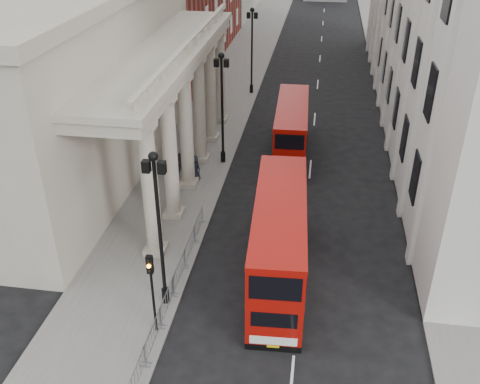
{
  "coord_description": "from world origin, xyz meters",
  "views": [
    {
      "loc": [
        6.23,
        -15.81,
        18.22
      ],
      "look_at": [
        2.13,
        10.74,
        2.9
      ],
      "focal_mm": 40.0,
      "sensor_mm": 36.0,
      "label": 1
    }
  ],
  "objects_px": {
    "bus_far": "(291,129)",
    "pedestrian_c": "(195,168)",
    "lamp_post_north": "(252,45)",
    "pedestrian_b": "(171,159)",
    "lamp_post_mid": "(222,102)",
    "bus_near": "(279,240)",
    "traffic_light": "(151,280)",
    "pedestrian_a": "(181,165)",
    "lamp_post_south": "(159,221)"
  },
  "relations": [
    {
      "from": "bus_near",
      "to": "pedestrian_a",
      "type": "relative_size",
      "value": 6.02
    },
    {
      "from": "lamp_post_south",
      "to": "bus_far",
      "type": "height_order",
      "value": "lamp_post_south"
    },
    {
      "from": "bus_far",
      "to": "lamp_post_mid",
      "type": "bearing_deg",
      "value": -158.14
    },
    {
      "from": "lamp_post_north",
      "to": "pedestrian_a",
      "type": "bearing_deg",
      "value": -97.78
    },
    {
      "from": "bus_far",
      "to": "pedestrian_b",
      "type": "height_order",
      "value": "bus_far"
    },
    {
      "from": "bus_near",
      "to": "pedestrian_c",
      "type": "relative_size",
      "value": 5.64
    },
    {
      "from": "lamp_post_north",
      "to": "pedestrian_c",
      "type": "relative_size",
      "value": 4.32
    },
    {
      "from": "lamp_post_mid",
      "to": "bus_near",
      "type": "bearing_deg",
      "value": -67.69
    },
    {
      "from": "bus_far",
      "to": "lamp_post_north",
      "type": "bearing_deg",
      "value": 107.78
    },
    {
      "from": "bus_far",
      "to": "pedestrian_c",
      "type": "bearing_deg",
      "value": -141.58
    },
    {
      "from": "bus_far",
      "to": "traffic_light",
      "type": "bearing_deg",
      "value": -105.35
    },
    {
      "from": "traffic_light",
      "to": "pedestrian_b",
      "type": "height_order",
      "value": "traffic_light"
    },
    {
      "from": "lamp_post_mid",
      "to": "bus_near",
      "type": "relative_size",
      "value": 0.77
    },
    {
      "from": "lamp_post_south",
      "to": "pedestrian_b",
      "type": "bearing_deg",
      "value": 104.1
    },
    {
      "from": "traffic_light",
      "to": "pedestrian_a",
      "type": "relative_size",
      "value": 2.38
    },
    {
      "from": "traffic_light",
      "to": "pedestrian_a",
      "type": "distance_m",
      "value": 15.61
    },
    {
      "from": "lamp_post_south",
      "to": "pedestrian_c",
      "type": "distance_m",
      "value": 13.42
    },
    {
      "from": "pedestrian_c",
      "to": "pedestrian_a",
      "type": "bearing_deg",
      "value": -176.44
    },
    {
      "from": "lamp_post_north",
      "to": "pedestrian_c",
      "type": "distance_m",
      "value": 19.64
    },
    {
      "from": "traffic_light",
      "to": "bus_near",
      "type": "xyz_separation_m",
      "value": [
        5.26,
        4.96,
        -0.68
      ]
    },
    {
      "from": "bus_far",
      "to": "pedestrian_b",
      "type": "distance_m",
      "value": 9.45
    },
    {
      "from": "lamp_post_north",
      "to": "pedestrian_b",
      "type": "xyz_separation_m",
      "value": [
        -3.6,
        -17.68,
        -4.03
      ]
    },
    {
      "from": "lamp_post_mid",
      "to": "bus_near",
      "type": "xyz_separation_m",
      "value": [
        5.36,
        -13.06,
        -2.49
      ]
    },
    {
      "from": "lamp_post_mid",
      "to": "pedestrian_a",
      "type": "distance_m",
      "value": 5.43
    },
    {
      "from": "traffic_light",
      "to": "bus_far",
      "type": "height_order",
      "value": "traffic_light"
    },
    {
      "from": "bus_near",
      "to": "lamp_post_north",
      "type": "bearing_deg",
      "value": 97.39
    },
    {
      "from": "pedestrian_b",
      "to": "pedestrian_c",
      "type": "height_order",
      "value": "pedestrian_c"
    },
    {
      "from": "pedestrian_c",
      "to": "bus_far",
      "type": "bearing_deg",
      "value": 64.3
    },
    {
      "from": "traffic_light",
      "to": "bus_near",
      "type": "relative_size",
      "value": 0.4
    },
    {
      "from": "lamp_post_mid",
      "to": "pedestrian_a",
      "type": "bearing_deg",
      "value": -132.68
    },
    {
      "from": "bus_far",
      "to": "pedestrian_b",
      "type": "bearing_deg",
      "value": -157.57
    },
    {
      "from": "lamp_post_south",
      "to": "pedestrian_b",
      "type": "distance_m",
      "value": 15.3
    },
    {
      "from": "lamp_post_south",
      "to": "bus_near",
      "type": "xyz_separation_m",
      "value": [
        5.36,
        2.94,
        -2.49
      ]
    },
    {
      "from": "lamp_post_mid",
      "to": "lamp_post_north",
      "type": "xyz_separation_m",
      "value": [
        0.0,
        16.0,
        0.0
      ]
    },
    {
      "from": "traffic_light",
      "to": "pedestrian_a",
      "type": "height_order",
      "value": "traffic_light"
    },
    {
      "from": "traffic_light",
      "to": "bus_far",
      "type": "bearing_deg",
      "value": 76.52
    },
    {
      "from": "bus_near",
      "to": "pedestrian_c",
      "type": "height_order",
      "value": "bus_near"
    },
    {
      "from": "lamp_post_south",
      "to": "bus_near",
      "type": "height_order",
      "value": "lamp_post_south"
    },
    {
      "from": "lamp_post_north",
      "to": "pedestrian_c",
      "type": "height_order",
      "value": "lamp_post_north"
    },
    {
      "from": "lamp_post_north",
      "to": "pedestrian_c",
      "type": "bearing_deg",
      "value": -94.21
    },
    {
      "from": "lamp_post_south",
      "to": "pedestrian_b",
      "type": "height_order",
      "value": "lamp_post_south"
    },
    {
      "from": "lamp_post_south",
      "to": "traffic_light",
      "type": "distance_m",
      "value": 2.71
    },
    {
      "from": "lamp_post_mid",
      "to": "pedestrian_c",
      "type": "bearing_deg",
      "value": -113.74
    },
    {
      "from": "bus_far",
      "to": "lamp_post_south",
      "type": "bearing_deg",
      "value": -107.08
    },
    {
      "from": "bus_near",
      "to": "pedestrian_a",
      "type": "height_order",
      "value": "bus_near"
    },
    {
      "from": "lamp_post_north",
      "to": "bus_near",
      "type": "bearing_deg",
      "value": -79.55
    },
    {
      "from": "bus_near",
      "to": "bus_far",
      "type": "xyz_separation_m",
      "value": [
        -0.42,
        15.23,
        -0.26
      ]
    },
    {
      "from": "lamp_post_mid",
      "to": "bus_far",
      "type": "distance_m",
      "value": 6.05
    },
    {
      "from": "bus_near",
      "to": "traffic_light",
      "type": "bearing_deg",
      "value": -139.73
    },
    {
      "from": "lamp_post_north",
      "to": "bus_near",
      "type": "height_order",
      "value": "lamp_post_north"
    }
  ]
}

